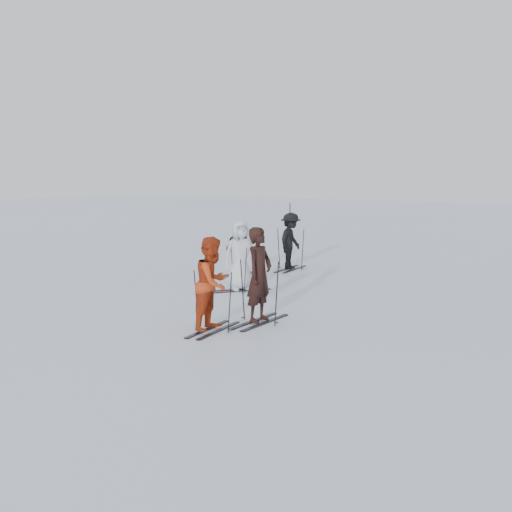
{
  "coord_description": "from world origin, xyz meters",
  "views": [
    {
      "loc": [
        8.86,
        -12.23,
        3.01
      ],
      "look_at": [
        0.0,
        1.0,
        1.0
      ],
      "focal_mm": 45.0,
      "sensor_mm": 36.0,
      "label": 1
    }
  ],
  "objects_px": {
    "skier_grey": "(240,256)",
    "piste_marker": "(290,226)",
    "skier_red": "(213,285)",
    "skier_uphill_left": "(239,249)",
    "skier_uphill_far": "(291,242)",
    "skier_near_dark": "(259,276)"
  },
  "relations": [
    {
      "from": "skier_near_dark",
      "to": "piste_marker",
      "type": "height_order",
      "value": "skier_near_dark"
    },
    {
      "from": "skier_uphill_left",
      "to": "skier_uphill_far",
      "type": "relative_size",
      "value": 0.86
    },
    {
      "from": "skier_grey",
      "to": "skier_uphill_far",
      "type": "xyz_separation_m",
      "value": [
        -0.85,
        4.0,
        -0.01
      ]
    },
    {
      "from": "skier_uphill_far",
      "to": "skier_uphill_left",
      "type": "bearing_deg",
      "value": 149.2
    },
    {
      "from": "skier_grey",
      "to": "piste_marker",
      "type": "relative_size",
      "value": 0.98
    },
    {
      "from": "skier_grey",
      "to": "skier_uphill_left",
      "type": "xyz_separation_m",
      "value": [
        -1.62,
        2.19,
        -0.14
      ]
    },
    {
      "from": "skier_uphill_far",
      "to": "piste_marker",
      "type": "xyz_separation_m",
      "value": [
        -3.05,
        5.06,
        0.04
      ]
    },
    {
      "from": "skier_uphill_left",
      "to": "skier_uphill_far",
      "type": "bearing_deg",
      "value": -6.26
    },
    {
      "from": "skier_grey",
      "to": "skier_uphill_left",
      "type": "distance_m",
      "value": 2.73
    },
    {
      "from": "piste_marker",
      "to": "skier_uphill_left",
      "type": "bearing_deg",
      "value": -71.6
    },
    {
      "from": "skier_red",
      "to": "skier_grey",
      "type": "xyz_separation_m",
      "value": [
        -2.07,
        3.86,
        0.01
      ]
    },
    {
      "from": "skier_near_dark",
      "to": "piste_marker",
      "type": "bearing_deg",
      "value": 26.04
    },
    {
      "from": "skier_red",
      "to": "skier_grey",
      "type": "bearing_deg",
      "value": 19.83
    },
    {
      "from": "skier_red",
      "to": "piste_marker",
      "type": "distance_m",
      "value": 14.23
    },
    {
      "from": "skier_near_dark",
      "to": "skier_uphill_left",
      "type": "height_order",
      "value": "skier_near_dark"
    },
    {
      "from": "skier_grey",
      "to": "skier_uphill_far",
      "type": "relative_size",
      "value": 1.02
    },
    {
      "from": "skier_grey",
      "to": "skier_uphill_left",
      "type": "bearing_deg",
      "value": 70.91
    },
    {
      "from": "skier_red",
      "to": "skier_uphill_far",
      "type": "xyz_separation_m",
      "value": [
        -2.92,
        7.86,
        -0.01
      ]
    },
    {
      "from": "skier_near_dark",
      "to": "skier_uphill_far",
      "type": "relative_size",
      "value": 1.08
    },
    {
      "from": "skier_grey",
      "to": "skier_uphill_far",
      "type": "height_order",
      "value": "skier_grey"
    },
    {
      "from": "skier_grey",
      "to": "piste_marker",
      "type": "distance_m",
      "value": 9.86
    },
    {
      "from": "skier_uphill_left",
      "to": "skier_uphill_far",
      "type": "xyz_separation_m",
      "value": [
        0.76,
        1.81,
        0.13
      ]
    }
  ]
}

